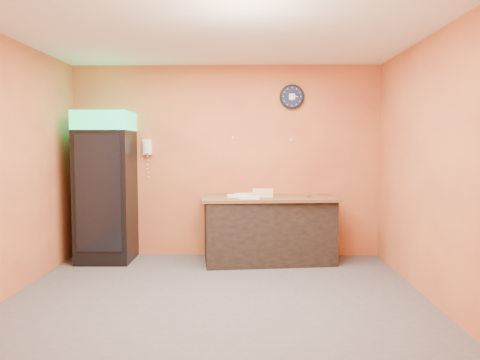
{
  "coord_description": "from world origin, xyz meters",
  "views": [
    {
      "loc": [
        0.34,
        -4.88,
        1.64
      ],
      "look_at": [
        0.23,
        0.6,
        1.23
      ],
      "focal_mm": 35.0,
      "sensor_mm": 36.0,
      "label": 1
    }
  ],
  "objects": [
    {
      "name": "floor",
      "position": [
        0.0,
        0.0,
        0.0
      ],
      "size": [
        4.5,
        4.5,
        0.0
      ],
      "primitive_type": "plane",
      "color": "#47474C",
      "rests_on": "ground"
    },
    {
      "name": "back_wall",
      "position": [
        0.0,
        2.0,
        1.4
      ],
      "size": [
        4.5,
        0.02,
        2.8
      ],
      "primitive_type": "cube",
      "color": "orange",
      "rests_on": "floor"
    },
    {
      "name": "left_wall",
      "position": [
        -2.25,
        0.0,
        1.4
      ],
      "size": [
        0.02,
        4.0,
        2.8
      ],
      "primitive_type": "cube",
      "color": "orange",
      "rests_on": "floor"
    },
    {
      "name": "right_wall",
      "position": [
        2.25,
        0.0,
        1.4
      ],
      "size": [
        0.02,
        4.0,
        2.8
      ],
      "primitive_type": "cube",
      "color": "orange",
      "rests_on": "floor"
    },
    {
      "name": "ceiling",
      "position": [
        0.0,
        0.0,
        2.8
      ],
      "size": [
        4.5,
        4.0,
        0.02
      ],
      "primitive_type": "cube",
      "color": "white",
      "rests_on": "back_wall"
    },
    {
      "name": "beverage_cooler",
      "position": [
        -1.68,
        1.6,
        1.03
      ],
      "size": [
        0.75,
        0.76,
        2.11
      ],
      "rotation": [
        0.0,
        0.0,
        0.02
      ],
      "color": "black",
      "rests_on": "floor"
    },
    {
      "name": "prep_counter",
      "position": [
        0.61,
        1.61,
        0.44
      ],
      "size": [
        1.85,
        1.01,
        0.88
      ],
      "primitive_type": "cube",
      "rotation": [
        0.0,
        0.0,
        0.13
      ],
      "color": "black",
      "rests_on": "floor"
    },
    {
      "name": "wall_clock",
      "position": [
        0.96,
        1.97,
        2.34
      ],
      "size": [
        0.36,
        0.06,
        0.36
      ],
      "color": "black",
      "rests_on": "back_wall"
    },
    {
      "name": "wall_phone",
      "position": [
        -1.15,
        1.95,
        1.61
      ],
      "size": [
        0.12,
        0.11,
        0.22
      ],
      "color": "white",
      "rests_on": "back_wall"
    },
    {
      "name": "butcher_paper",
      "position": [
        0.61,
        1.61,
        0.9
      ],
      "size": [
        1.94,
        1.05,
        0.04
      ],
      "primitive_type": "cube",
      "rotation": [
        0.0,
        0.0,
        0.1
      ],
      "color": "brown",
      "rests_on": "prep_counter"
    },
    {
      "name": "sub_roll_stack",
      "position": [
        0.53,
        1.5,
        0.98
      ],
      "size": [
        0.28,
        0.11,
        0.12
      ],
      "rotation": [
        0.0,
        0.0,
        -0.05
      ],
      "color": "beige",
      "rests_on": "butcher_paper"
    },
    {
      "name": "wrapped_sandwich_left",
      "position": [
        0.18,
        1.5,
        0.94
      ],
      "size": [
        0.3,
        0.16,
        0.04
      ],
      "primitive_type": "cube",
      "rotation": [
        0.0,
        0.0,
        0.19
      ],
      "color": "white",
      "rests_on": "butcher_paper"
    },
    {
      "name": "wrapped_sandwich_mid",
      "position": [
        0.34,
        1.32,
        0.94
      ],
      "size": [
        0.29,
        0.13,
        0.04
      ],
      "primitive_type": "cube",
      "rotation": [
        0.0,
        0.0,
        -0.08
      ],
      "color": "white",
      "rests_on": "butcher_paper"
    },
    {
      "name": "wrapped_sandwich_right",
      "position": [
        0.28,
        1.67,
        0.94
      ],
      "size": [
        0.3,
        0.19,
        0.04
      ],
      "primitive_type": "cube",
      "rotation": [
        0.0,
        0.0,
        0.29
      ],
      "color": "white",
      "rests_on": "butcher_paper"
    },
    {
      "name": "kitchen_tool",
      "position": [
        0.63,
        1.78,
        0.95
      ],
      "size": [
        0.06,
        0.06,
        0.06
      ],
      "primitive_type": "cylinder",
      "color": "silver",
      "rests_on": "butcher_paper"
    }
  ]
}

